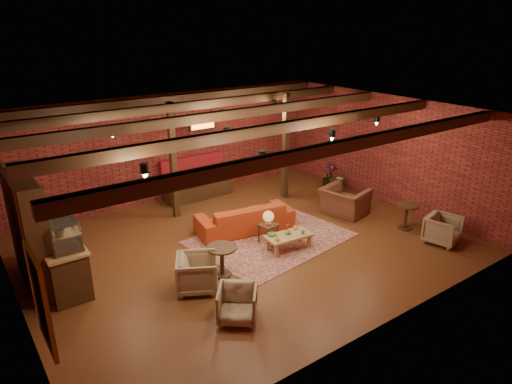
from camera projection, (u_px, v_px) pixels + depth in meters
floor at (247, 245)px, 11.17m from camera, size 10.00×10.00×0.00m
ceiling at (246, 115)px, 10.04m from camera, size 10.00×8.00×0.02m
wall_back at (171, 147)px, 13.65m from camera, size 10.00×0.02×3.20m
wall_front at (382, 250)px, 7.56m from camera, size 10.00×0.02×3.20m
wall_left at (8, 240)px, 7.89m from camera, size 0.02×8.00×3.20m
wall_right at (387, 150)px, 13.32m from camera, size 0.02×8.00×3.20m
ceiling_beams at (246, 121)px, 10.08m from camera, size 9.80×6.40×0.22m
ceiling_pipe at (210, 119)px, 11.38m from camera, size 9.60×0.12×0.12m
post_left at (173, 162)px, 12.26m from camera, size 0.16×0.16×3.20m
post_right at (286, 147)px, 13.65m from camera, size 0.16×0.16×3.20m
service_counter at (56, 245)px, 9.42m from camera, size 0.80×2.50×1.60m
plant_counter at (55, 222)px, 9.48m from camera, size 0.35×0.39×0.30m
shelving_hutch at (30, 231)px, 9.14m from camera, size 0.52×2.00×2.40m
chalkboard_menu at (41, 301)px, 6.18m from camera, size 0.08×0.96×1.46m
banquette at (198, 182)px, 14.02m from camera, size 2.10×0.70×1.00m
service_sign at (202, 125)px, 13.03m from camera, size 0.86×0.06×0.30m
ceiling_spotlights at (246, 130)px, 10.16m from camera, size 6.40×4.40×0.28m
rug at (270, 238)px, 11.51m from camera, size 4.01×3.28×0.01m
sofa at (245, 217)px, 11.84m from camera, size 2.63×1.38×0.73m
coffee_table at (288, 236)px, 10.85m from camera, size 1.17×0.66×0.64m
side_table_lamp at (268, 219)px, 11.05m from camera, size 0.47×0.47×0.85m
round_table_left at (222, 256)px, 9.70m from camera, size 0.65×0.65×0.68m
armchair_a at (197, 272)px, 9.20m from camera, size 1.04×1.06×0.82m
armchair_b at (237, 302)px, 8.28m from camera, size 0.95×0.95×0.72m
armchair_right at (345, 197)px, 12.78m from camera, size 1.01×1.33×1.04m
side_table_book at (338, 180)px, 14.41m from camera, size 0.52×0.52×0.48m
round_table_right at (406, 213)px, 11.90m from camera, size 0.58×0.58×0.68m
armchair_far at (443, 228)px, 11.17m from camera, size 0.90×0.86×0.77m
plant_tall at (332, 150)px, 14.36m from camera, size 1.56×1.56×2.65m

